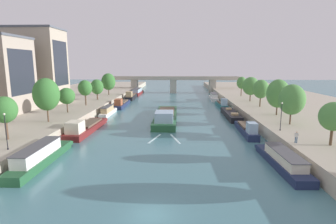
% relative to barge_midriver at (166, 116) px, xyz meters
% --- Properties ---
extents(ground_plane, '(400.00, 400.00, 0.00)m').
position_rel_barge_midriver_xyz_m(ground_plane, '(0.54, -39.07, -1.02)').
color(ground_plane, teal).
extents(quay_left, '(36.00, 170.00, 2.17)m').
position_rel_barge_midriver_xyz_m(quay_left, '(-34.89, 15.93, 0.06)').
color(quay_left, '#B2A893').
rests_on(quay_left, ground).
extents(quay_right, '(36.00, 170.00, 2.17)m').
position_rel_barge_midriver_xyz_m(quay_right, '(35.98, 15.93, 0.06)').
color(quay_right, '#B2A893').
rests_on(quay_right, ground).
extents(barge_midriver, '(4.95, 24.81, 3.35)m').
position_rel_barge_midriver_xyz_m(barge_midriver, '(0.00, 0.00, 0.00)').
color(barge_midriver, '#235633').
rests_on(barge_midriver, ground).
extents(wake_behind_barge, '(5.60, 5.88, 0.03)m').
position_rel_barge_midriver_xyz_m(wake_behind_barge, '(0.55, -15.27, -1.01)').
color(wake_behind_barge, silver).
rests_on(wake_behind_barge, ground).
extents(moored_boat_left_lone, '(2.63, 14.89, 2.66)m').
position_rel_barge_midriver_xyz_m(moored_boat_left_lone, '(-15.03, -27.68, 0.09)').
color(moored_boat_left_lone, '#235633').
rests_on(moored_boat_left_lone, ground).
extents(moored_boat_left_upstream, '(3.79, 16.66, 3.07)m').
position_rel_barge_midriver_xyz_m(moored_boat_left_upstream, '(-14.92, -11.10, -0.12)').
color(moored_boat_left_upstream, maroon).
rests_on(moored_boat_left_upstream, ground).
extents(moored_boat_left_second, '(1.91, 11.78, 2.33)m').
position_rel_barge_midriver_xyz_m(moored_boat_left_second, '(-15.10, 6.28, -0.05)').
color(moored_boat_left_second, silver).
rests_on(moored_boat_left_second, ground).
extents(moored_boat_left_downstream, '(2.74, 15.70, 2.89)m').
position_rel_barge_midriver_xyz_m(moored_boat_left_downstream, '(-14.51, 20.04, -0.16)').
color(moored_boat_left_downstream, '#1E284C').
rests_on(moored_boat_left_downstream, ground).
extents(moored_boat_left_near, '(2.99, 13.49, 3.24)m').
position_rel_barge_midriver_xyz_m(moored_boat_left_near, '(-14.64, 37.08, -0.03)').
color(moored_boat_left_near, black).
rests_on(moored_boat_left_near, ground).
extents(moored_boat_left_far, '(3.55, 16.04, 2.60)m').
position_rel_barge_midriver_xyz_m(moored_boat_left_far, '(-14.73, 52.54, 0.06)').
color(moored_boat_left_far, maroon).
rests_on(moored_boat_left_far, ground).
extents(moored_boat_right_end, '(2.95, 13.81, 2.22)m').
position_rel_barge_midriver_xyz_m(moored_boat_right_end, '(16.03, -27.54, -0.09)').
color(moored_boat_right_end, '#1E284C').
rests_on(moored_boat_right_end, ground).
extents(moored_boat_right_midway, '(2.29, 12.72, 2.99)m').
position_rel_barge_midriver_xyz_m(moored_boat_right_midway, '(15.59, -11.39, -0.12)').
color(moored_boat_right_midway, '#1E284C').
rests_on(moored_boat_right_midway, ground).
extents(moored_boat_right_upstream, '(2.88, 15.92, 2.44)m').
position_rel_barge_midriver_xyz_m(moored_boat_right_upstream, '(15.75, 4.64, -0.33)').
color(moored_boat_right_upstream, black).
rests_on(moored_boat_right_upstream, ground).
extents(moored_boat_right_gap_after, '(2.40, 12.03, 2.97)m').
position_rel_barge_midriver_xyz_m(moored_boat_right_gap_after, '(16.01, 20.05, -0.15)').
color(moored_boat_right_gap_after, '#23666B').
rests_on(moored_boat_right_gap_after, ground).
extents(moored_boat_right_lone, '(2.45, 12.58, 2.56)m').
position_rel_barge_midriver_xyz_m(moored_boat_right_lone, '(15.58, 36.01, 0.05)').
color(moored_boat_right_lone, silver).
rests_on(moored_boat_right_lone, ground).
extents(tree_left_nearest, '(3.44, 3.44, 6.23)m').
position_rel_barge_midriver_xyz_m(tree_left_nearest, '(-21.69, -23.92, 5.45)').
color(tree_left_nearest, brown).
rests_on(tree_left_nearest, quay_left).
extents(tree_left_third, '(4.73, 4.73, 8.18)m').
position_rel_barge_midriver_xyz_m(tree_left_third, '(-21.48, -12.12, 6.31)').
color(tree_left_third, brown).
rests_on(tree_left_third, quay_left).
extents(tree_left_midway, '(3.62, 3.62, 5.51)m').
position_rel_barge_midriver_xyz_m(tree_left_midway, '(-21.87, -2.36, 4.83)').
color(tree_left_midway, brown).
rests_on(tree_left_midway, quay_left).
extents(tree_left_far, '(3.58, 3.58, 6.56)m').
position_rel_barge_midriver_xyz_m(tree_left_far, '(-21.36, 8.11, 5.67)').
color(tree_left_far, brown).
rests_on(tree_left_far, quay_left).
extents(tree_left_by_lamp, '(3.86, 3.86, 6.11)m').
position_rel_barge_midriver_xyz_m(tree_left_by_lamp, '(-21.71, 19.42, 4.99)').
color(tree_left_by_lamp, brown).
rests_on(tree_left_by_lamp, quay_left).
extents(tree_left_past_mid, '(4.79, 4.79, 7.48)m').
position_rel_barge_midriver_xyz_m(tree_left_past_mid, '(-21.45, 31.81, 5.74)').
color(tree_left_past_mid, brown).
rests_on(tree_left_past_mid, quay_left).
extents(tree_right_end_of_row, '(3.61, 3.61, 5.83)m').
position_rel_barge_midriver_xyz_m(tree_right_end_of_row, '(23.21, -24.98, 5.04)').
color(tree_right_end_of_row, brown).
rests_on(tree_right_end_of_row, quay_right).
extents(tree_right_far, '(4.55, 4.55, 7.19)m').
position_rel_barge_midriver_xyz_m(tree_right_far, '(22.95, -12.45, 5.62)').
color(tree_right_far, brown).
rests_on(tree_right_far, quay_right).
extents(tree_right_third, '(4.70, 4.70, 7.55)m').
position_rel_barge_midriver_xyz_m(tree_right_third, '(23.76, -3.49, 5.70)').
color(tree_right_third, brown).
rests_on(tree_right_third, quay_right).
extents(tree_right_nearest, '(3.92, 3.92, 6.82)m').
position_rel_barge_midriver_xyz_m(tree_right_nearest, '(23.61, 7.72, 5.59)').
color(tree_right_nearest, brown).
rests_on(tree_right_nearest, quay_right).
extents(tree_right_by_lamp, '(4.69, 4.69, 6.99)m').
position_rel_barge_midriver_xyz_m(tree_right_by_lamp, '(23.75, 17.80, 5.53)').
color(tree_right_by_lamp, brown).
rests_on(tree_right_by_lamp, quay_right).
extents(tree_right_distant, '(3.22, 3.22, 6.48)m').
position_rel_barge_midriver_xyz_m(tree_right_distant, '(24.04, 30.36, 5.59)').
color(tree_right_distant, brown).
rests_on(tree_right_distant, quay_right).
extents(lamppost_left_bank, '(0.28, 0.28, 4.71)m').
position_rel_barge_midriver_xyz_m(lamppost_left_bank, '(-18.72, -28.46, 3.73)').
color(lamppost_left_bank, black).
rests_on(lamppost_left_bank, quay_left).
extents(lamppost_right_bank, '(0.28, 0.28, 4.64)m').
position_rel_barge_midriver_xyz_m(lamppost_right_bank, '(19.52, -17.08, 3.69)').
color(lamppost_right_bank, black).
rests_on(lamppost_right_bank, quay_right).
extents(building_left_tall, '(15.99, 10.67, 20.15)m').
position_rel_barge_midriver_xyz_m(building_left_tall, '(-36.67, 11.88, 11.24)').
color(building_left_tall, '#B2A38E').
rests_on(building_left_tall, quay_left).
extents(bridge_far, '(58.87, 4.40, 7.33)m').
position_rel_barge_midriver_xyz_m(bridge_far, '(0.54, 59.48, 3.62)').
color(bridge_far, '#ADA899').
rests_on(bridge_far, ground).
extents(person_on_quay, '(0.43, 0.37, 1.62)m').
position_rel_barge_midriver_xyz_m(person_on_quay, '(19.08, -24.05, 2.07)').
color(person_on_quay, navy).
rests_on(person_on_quay, quay_right).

